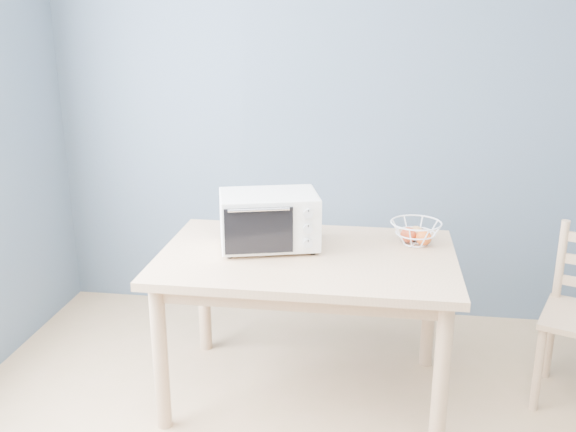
# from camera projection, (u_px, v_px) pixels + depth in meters

# --- Properties ---
(room) EXTENTS (4.01, 4.51, 2.61)m
(room) POSITION_uv_depth(u_px,v_px,m) (373.00, 230.00, 1.66)
(room) COLOR tan
(room) RESTS_ON ground
(dining_table) EXTENTS (1.40, 0.90, 0.75)m
(dining_table) POSITION_uv_depth(u_px,v_px,m) (307.00, 274.00, 3.07)
(dining_table) COLOR tan
(dining_table) RESTS_ON ground
(toaster_oven) EXTENTS (0.53, 0.44, 0.27)m
(toaster_oven) POSITION_uv_depth(u_px,v_px,m) (265.00, 220.00, 3.08)
(toaster_oven) COLOR white
(toaster_oven) RESTS_ON dining_table
(fruit_basket) EXTENTS (0.32, 0.32, 0.12)m
(fruit_basket) POSITION_uv_depth(u_px,v_px,m) (416.00, 233.00, 3.15)
(fruit_basket) COLOR white
(fruit_basket) RESTS_ON dining_table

